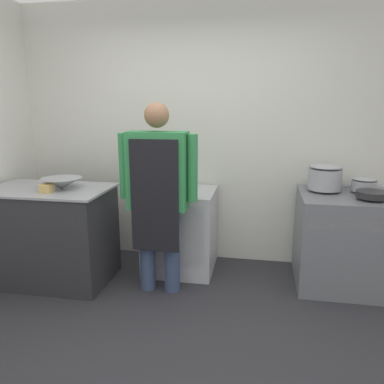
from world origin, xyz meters
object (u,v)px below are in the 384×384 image
object	(u,v)px
mixing_bowl	(62,183)
saute_pan	(372,194)
stove	(343,241)
person_cook	(158,187)
plastic_tub	(47,188)
sauce_pot	(364,184)
stock_pot	(325,177)
fridge_unit	(180,230)

from	to	relation	value
mixing_bowl	saute_pan	bearing A→B (deg)	5.15
stove	person_cook	size ratio (longest dim) A/B	0.53
saute_pan	plastic_tub	bearing A→B (deg)	-171.76
plastic_tub	saute_pan	distance (m)	2.83
person_cook	mixing_bowl	xyz separation A→B (m)	(-0.93, 0.04, -0.01)
mixing_bowl	sauce_pot	distance (m)	2.79
sauce_pot	stock_pot	bearing A→B (deg)	180.00
stove	plastic_tub	xyz separation A→B (m)	(-2.63, -0.53, 0.51)
stove	sauce_pot	xyz separation A→B (m)	(0.16, 0.13, 0.52)
fridge_unit	saute_pan	size ratio (longest dim) A/B	3.23
stove	fridge_unit	size ratio (longest dim) A/B	1.07
person_cook	sauce_pot	bearing A→B (deg)	16.84
person_cook	mixing_bowl	distance (m)	0.93
fridge_unit	sauce_pot	size ratio (longest dim) A/B	3.71
saute_pan	sauce_pot	distance (m)	0.26
fridge_unit	stock_pot	size ratio (longest dim) A/B	2.73
stove	fridge_unit	xyz separation A→B (m)	(-1.56, 0.07, -0.02)
stove	sauce_pot	world-z (taller)	sauce_pot
stock_pot	sauce_pot	bearing A→B (deg)	0.00
fridge_unit	sauce_pot	xyz separation A→B (m)	(1.72, 0.06, 0.54)
stove	plastic_tub	distance (m)	2.74
mixing_bowl	plastic_tub	world-z (taller)	mixing_bowl
person_cook	plastic_tub	xyz separation A→B (m)	(-0.98, -0.12, -0.02)
sauce_pot	person_cook	bearing A→B (deg)	-163.16
stove	saute_pan	size ratio (longest dim) A/B	3.45
mixing_bowl	plastic_tub	bearing A→B (deg)	-109.73
fridge_unit	saute_pan	xyz separation A→B (m)	(1.72, -0.20, 0.50)
plastic_tub	stock_pot	size ratio (longest dim) A/B	0.33
fridge_unit	sauce_pot	distance (m)	1.81
saute_pan	sauce_pot	world-z (taller)	sauce_pot
stock_pot	sauce_pot	size ratio (longest dim) A/B	1.36
mixing_bowl	saute_pan	size ratio (longest dim) A/B	1.45
person_cook	sauce_pot	distance (m)	1.90
person_cook	sauce_pot	xyz separation A→B (m)	(1.82, 0.55, -0.01)
stove	saute_pan	distance (m)	0.52
mixing_bowl	sauce_pot	xyz separation A→B (m)	(2.74, 0.51, -0.01)
person_cook	saute_pan	size ratio (longest dim) A/B	6.56
fridge_unit	plastic_tub	world-z (taller)	plastic_tub
stove	person_cook	bearing A→B (deg)	-165.80
plastic_tub	saute_pan	size ratio (longest dim) A/B	0.39
person_cook	plastic_tub	distance (m)	0.99
mixing_bowl	stock_pot	distance (m)	2.45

